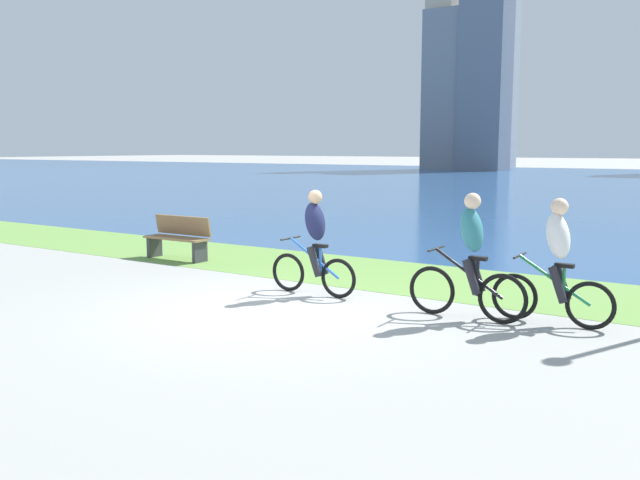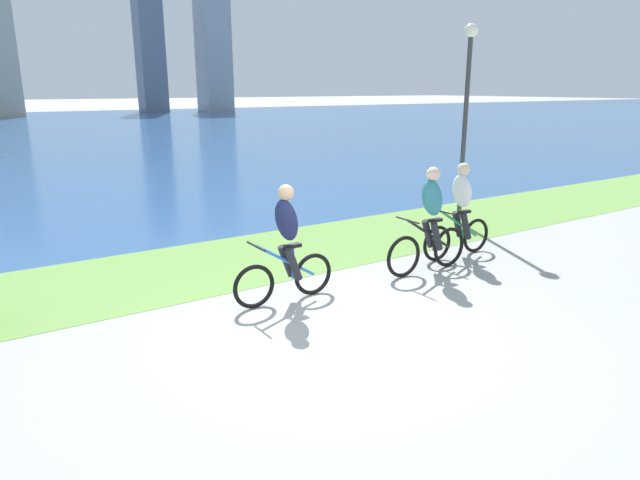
# 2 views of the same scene
# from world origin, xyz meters

# --- Properties ---
(ground_plane) EXTENTS (300.00, 300.00, 0.00)m
(ground_plane) POSITION_xyz_m (0.00, 0.00, 0.00)
(ground_plane) COLOR #9E9E99
(grass_strip_bayside) EXTENTS (120.00, 2.88, 0.01)m
(grass_strip_bayside) POSITION_xyz_m (0.00, 3.36, 0.00)
(grass_strip_bayside) COLOR #6B9947
(grass_strip_bayside) RESTS_ON ground
(bay_water_surface) EXTENTS (300.00, 67.38, 0.00)m
(bay_water_surface) POSITION_xyz_m (0.00, 38.49, 0.00)
(bay_water_surface) COLOR #2D568C
(bay_water_surface) RESTS_ON ground
(cyclist_lead) EXTENTS (1.57, 0.52, 1.66)m
(cyclist_lead) POSITION_xyz_m (0.01, 1.23, 0.83)
(cyclist_lead) COLOR black
(cyclist_lead) RESTS_ON ground
(cyclist_trailing) EXTENTS (1.68, 0.52, 1.72)m
(cyclist_trailing) POSITION_xyz_m (2.59, 1.09, 0.84)
(cyclist_trailing) COLOR black
(cyclist_trailing) RESTS_ON ground
(cyclist_distant_rear) EXTENTS (1.60, 0.52, 1.67)m
(cyclist_distant_rear) POSITION_xyz_m (3.64, 1.42, 0.83)
(cyclist_distant_rear) COLOR black
(cyclist_distant_rear) RESTS_ON ground
(lamppost_tall) EXTENTS (0.28, 0.28, 4.18)m
(lamppost_tall) POSITION_xyz_m (5.58, 3.22, 2.71)
(lamppost_tall) COLOR #38383D
(lamppost_tall) RESTS_ON ground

